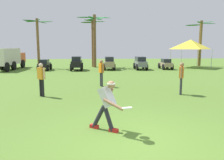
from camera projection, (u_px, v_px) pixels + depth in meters
The scene contains 17 objects.
ground_plane at pixel (134, 141), 5.36m from camera, with size 80.00×80.00×0.00m, color #52762B.
frisbee_thrower at pixel (107, 103), 5.89m from camera, with size 0.90×0.83×1.40m.
frisbee_in_flight at pixel (127, 108), 5.40m from camera, with size 0.35×0.35×0.07m.
teammate_near_sideline at pixel (101, 71), 12.77m from camera, with size 0.31×0.48×1.56m.
teammate_midfield at pixel (41, 77), 10.08m from camera, with size 0.42×0.38×1.56m.
teammate_deep at pixel (181, 75), 10.52m from camera, with size 0.32×0.48×1.56m.
parked_car_slot_a at pixel (45, 65), 22.08m from camera, with size 1.08×2.20×1.10m.
parked_car_slot_b at pixel (77, 63), 22.02m from camera, with size 1.17×2.35×1.40m.
parked_car_slot_c at pixel (109, 63), 22.68m from camera, with size 1.17×2.41×1.34m.
parked_car_slot_d at pixel (140, 63), 22.80m from camera, with size 1.17×2.41×1.34m.
parked_car_slot_e at pixel (166, 64), 23.18m from camera, with size 1.11×2.21×1.10m.
box_truck at pixel (10, 58), 22.64m from camera, with size 1.54×5.93×2.20m.
palm_tree_far_left at pixel (38, 38), 24.17m from camera, with size 3.36×3.36×5.45m.
palm_tree_left_of_centre at pixel (93, 38), 25.76m from camera, with size 2.90×3.17×5.54m.
palm_tree_right_of_centre at pixel (95, 36), 24.86m from camera, with size 3.90×3.03×5.95m.
palm_tree_far_right at pixel (200, 40), 26.64m from camera, with size 3.56×3.24×5.51m.
event_tent at pixel (190, 44), 24.87m from camera, with size 3.55×3.55×3.18m.
Camera 1 is at (-0.93, -5.03, 2.26)m, focal length 35.00 mm.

